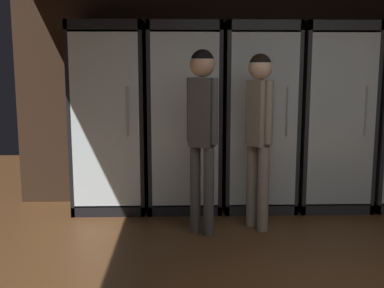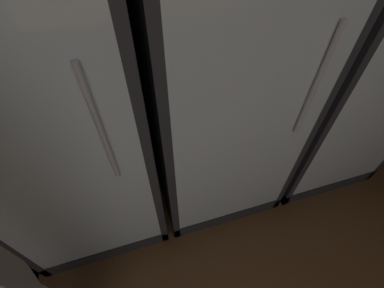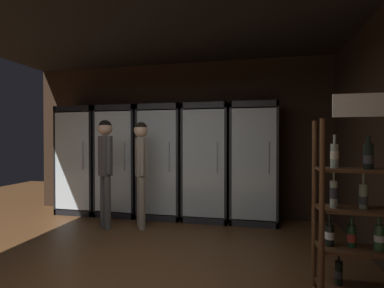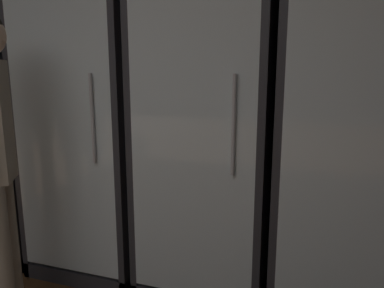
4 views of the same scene
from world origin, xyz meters
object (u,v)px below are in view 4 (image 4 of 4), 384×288
(cooler_left, at_px, (0,124))
(cooler_right, at_px, (208,136))
(cooler_far_right, at_px, (352,144))
(cooler_center, at_px, (93,129))

(cooler_left, relative_size, cooler_right, 1.00)
(cooler_right, xyz_separation_m, cooler_far_right, (0.80, 0.00, 0.00))
(cooler_left, relative_size, cooler_center, 1.00)
(cooler_left, bearing_deg, cooler_right, 0.04)
(cooler_left, height_order, cooler_center, same)
(cooler_left, xyz_separation_m, cooler_far_right, (2.40, 0.00, -0.00))
(cooler_left, distance_m, cooler_center, 0.80)
(cooler_left, distance_m, cooler_far_right, 2.40)
(cooler_left, height_order, cooler_right, same)
(cooler_left, xyz_separation_m, cooler_center, (0.80, -0.00, -0.00))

